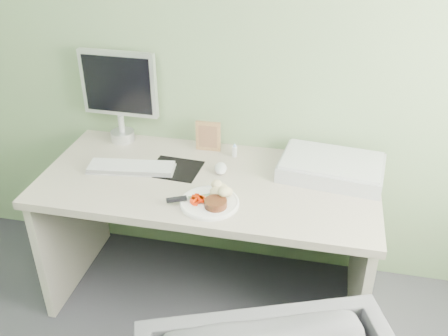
% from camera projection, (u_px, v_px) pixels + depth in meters
% --- Properties ---
extents(wall_back, '(3.50, 0.00, 3.50)m').
position_uv_depth(wall_back, '(225.00, 28.00, 2.38)').
color(wall_back, '#6C835B').
rests_on(wall_back, floor).
extents(desk, '(1.60, 0.75, 0.73)m').
position_uv_depth(desk, '(209.00, 210.00, 2.47)').
color(desk, '#A69E8B').
rests_on(desk, floor).
extents(plate, '(0.26, 0.26, 0.01)m').
position_uv_depth(plate, '(210.00, 203.00, 2.19)').
color(plate, white).
rests_on(plate, desk).
extents(steak, '(0.13, 0.13, 0.03)m').
position_uv_depth(steak, '(216.00, 203.00, 2.14)').
color(steak, black).
rests_on(steak, plate).
extents(potato_pile, '(0.13, 0.10, 0.06)m').
position_uv_depth(potato_pile, '(219.00, 188.00, 2.22)').
color(potato_pile, '#A68851').
rests_on(potato_pile, plate).
extents(carrot_heap, '(0.08, 0.07, 0.05)m').
position_uv_depth(carrot_heap, '(198.00, 198.00, 2.16)').
color(carrot_heap, '#FF2E05').
rests_on(carrot_heap, plate).
extents(steak_knife, '(0.22, 0.12, 0.02)m').
position_uv_depth(steak_knife, '(185.00, 198.00, 2.18)').
color(steak_knife, silver).
rests_on(steak_knife, plate).
extents(mousepad, '(0.25, 0.23, 0.00)m').
position_uv_depth(mousepad, '(175.00, 169.00, 2.45)').
color(mousepad, black).
rests_on(mousepad, desk).
extents(keyboard, '(0.43, 0.18, 0.02)m').
position_uv_depth(keyboard, '(131.00, 167.00, 2.44)').
color(keyboard, white).
rests_on(keyboard, desk).
extents(computer_mouse, '(0.08, 0.12, 0.04)m').
position_uv_depth(computer_mouse, '(221.00, 168.00, 2.42)').
color(computer_mouse, white).
rests_on(computer_mouse, desk).
extents(photo_frame, '(0.13, 0.02, 0.16)m').
position_uv_depth(photo_frame, '(208.00, 136.00, 2.59)').
color(photo_frame, '#A5794D').
rests_on(photo_frame, desk).
extents(eyedrop_bottle, '(0.03, 0.03, 0.08)m').
position_uv_depth(eyedrop_bottle, '(235.00, 150.00, 2.55)').
color(eyedrop_bottle, white).
rests_on(eyedrop_bottle, desk).
extents(scanner, '(0.52, 0.38, 0.07)m').
position_uv_depth(scanner, '(331.00, 168.00, 2.39)').
color(scanner, '#AAADB1').
rests_on(scanner, desk).
extents(monitor, '(0.41, 0.13, 0.49)m').
position_uv_depth(monitor, '(119.00, 91.00, 2.60)').
color(monitor, silver).
rests_on(monitor, desk).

